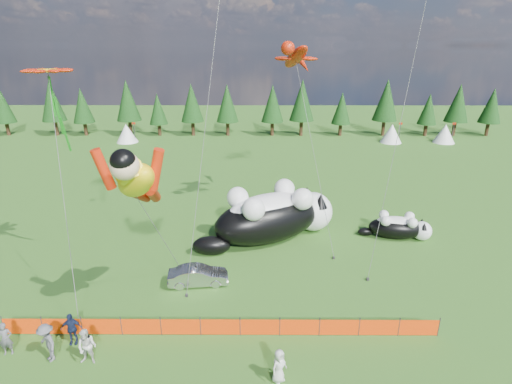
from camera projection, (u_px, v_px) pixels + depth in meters
ground at (225, 300)px, 23.11m from camera, size 160.00×160.00×0.00m
safety_fence at (220, 327)px, 20.12m from camera, size 22.06×0.06×1.10m
tree_line at (246, 111)px, 63.96m from camera, size 90.00×4.00×8.00m
festival_tents at (318, 133)px, 60.11m from camera, size 50.00×3.20×2.80m
cat_large at (274, 215)px, 29.76m from camera, size 10.63×7.66×4.16m
cat_small at (399, 227)px, 30.24m from camera, size 5.41×2.54×1.96m
car at (198, 276)px, 24.43m from camera, size 3.78×1.70×1.20m
spectator_a at (6, 339)px, 18.79m from camera, size 0.70×0.55×1.70m
spectator_b at (87, 347)px, 18.22m from camera, size 0.90×0.56×1.82m
spectator_c at (71, 329)px, 19.47m from camera, size 1.06×0.65×1.70m
spectator_d at (47, 343)px, 18.37m from camera, size 1.37×1.33×1.95m
spectator_e at (279, 366)px, 17.26m from camera, size 0.93×0.92×1.62m
superhero_kite at (136, 181)px, 18.47m from camera, size 6.32×8.50×10.94m
gecko_kite at (296, 57)px, 30.93m from camera, size 4.75×12.06×15.52m
flower_kite at (48, 74)px, 21.67m from camera, size 3.87×7.33×13.84m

